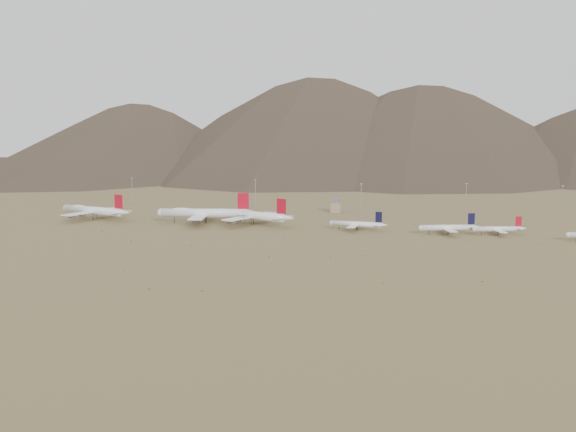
% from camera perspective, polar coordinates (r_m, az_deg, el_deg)
% --- Properties ---
extents(ground, '(3000.00, 3000.00, 0.00)m').
position_cam_1_polar(ground, '(430.95, -2.25, -1.58)').
color(ground, olive).
rests_on(ground, ground).
extents(mountain_ridge, '(4400.00, 1000.00, 300.00)m').
position_cam_1_polar(mountain_ridge, '(1316.55, 8.63, 11.22)').
color(mountain_ridge, '#4C3D2D').
rests_on(mountain_ridge, ground).
extents(widebody_west, '(68.15, 53.97, 20.81)m').
position_cam_1_polar(widebody_west, '(518.14, -16.90, 0.48)').
color(widebody_west, white).
rests_on(widebody_west, ground).
extents(widebody_centre, '(76.11, 59.47, 22.80)m').
position_cam_1_polar(widebody_centre, '(480.12, -7.43, 0.28)').
color(widebody_centre, white).
rests_on(widebody_centre, ground).
extents(widebody_east, '(67.08, 53.66, 20.94)m').
position_cam_1_polar(widebody_east, '(469.36, -3.27, 0.08)').
color(widebody_east, white).
rests_on(widebody_east, ground).
extents(narrowbody_a, '(41.18, 29.72, 13.60)m').
position_cam_1_polar(narrowbody_a, '(446.40, 6.20, -0.72)').
color(narrowbody_a, white).
rests_on(narrowbody_a, ground).
extents(narrowbody_b, '(41.19, 30.66, 14.09)m').
position_cam_1_polar(narrowbody_b, '(440.62, 14.10, -1.00)').
color(narrowbody_b, white).
rests_on(narrowbody_b, ground).
extents(narrowbody_c, '(35.96, 26.72, 12.26)m').
position_cam_1_polar(narrowbody_c, '(447.96, 18.23, -1.10)').
color(narrowbody_c, white).
rests_on(narrowbody_c, ground).
extents(control_tower, '(8.00, 8.00, 12.00)m').
position_cam_1_polar(control_tower, '(539.91, 4.29, 0.88)').
color(control_tower, gray).
rests_on(control_tower, ground).
extents(mast_far_west, '(2.00, 0.60, 25.70)m').
position_cam_1_polar(mast_far_west, '(600.11, -13.68, 2.23)').
color(mast_far_west, gray).
rests_on(mast_far_west, ground).
extents(mast_west, '(2.00, 0.60, 25.70)m').
position_cam_1_polar(mast_west, '(568.56, -2.92, 2.15)').
color(mast_west, gray).
rests_on(mast_west, ground).
extents(mast_centre, '(2.00, 0.60, 25.70)m').
position_cam_1_polar(mast_centre, '(527.15, 6.52, 1.66)').
color(mast_centre, gray).
rests_on(mast_centre, ground).
extents(mast_east, '(2.00, 0.60, 25.70)m').
position_cam_1_polar(mast_east, '(545.81, 15.55, 1.63)').
color(mast_east, gray).
rests_on(mast_east, ground).
extents(mast_far_east, '(2.00, 0.60, 25.70)m').
position_cam_1_polar(mast_far_east, '(549.89, 23.18, 1.33)').
color(mast_far_east, gray).
rests_on(mast_far_east, ground).
extents(desert_scrub, '(435.06, 180.31, 0.95)m').
position_cam_1_polar(desert_scrub, '(351.62, -6.05, -3.72)').
color(desert_scrub, olive).
rests_on(desert_scrub, ground).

